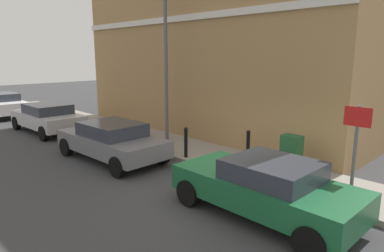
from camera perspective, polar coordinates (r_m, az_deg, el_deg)
The scene contains 12 objects.
ground at distance 9.24m, azimuth 4.46°, elevation -10.76°, with size 80.00×80.00×0.00m, color #38383A.
sidewalk at distance 14.78m, azimuth -8.00°, elevation -1.91°, with size 2.29×30.00×0.15m, color gray.
corner_building at distance 17.15m, azimuth 7.68°, elevation 13.68°, with size 7.80×13.91×8.29m.
car_green at distance 7.77m, azimuth 12.29°, elevation -9.90°, with size 1.96×4.22×1.33m.
car_grey at distance 11.93m, azimuth -13.34°, elevation -2.31°, with size 2.05×4.37×1.32m.
car_silver at distance 17.28m, azimuth -23.09°, elevation 1.39°, with size 2.04×4.31×1.34m.
car_white at distance 22.96m, azimuth -29.38°, elevation 3.21°, with size 1.99×4.22×1.38m.
utility_cabinet at distance 10.26m, azimuth 16.30°, elevation -4.87°, with size 0.46×0.61×1.15m.
bollard_near_cabinet at distance 11.16m, azimuth 9.40°, elevation -3.11°, with size 0.14×0.14×1.04m.
bollard_far_kerb at distance 11.44m, azimuth -1.03°, elevation -2.58°, with size 0.14×0.14×1.04m.
street_sign at distance 8.51m, azimuth 25.82°, elevation -2.15°, with size 0.08×0.60×2.30m.
lamppost at distance 13.64m, azimuth -4.40°, elevation 10.73°, with size 0.20×0.44×5.72m.
Camera 1 is at (-6.49, -5.55, 3.53)m, focal length 31.73 mm.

